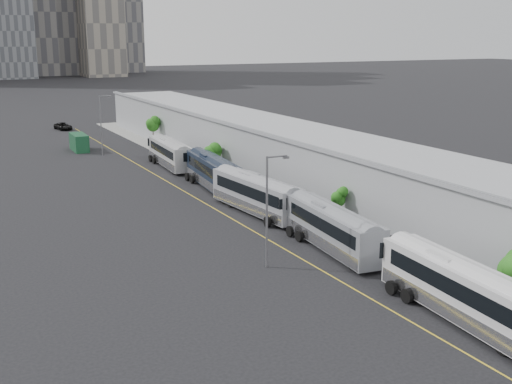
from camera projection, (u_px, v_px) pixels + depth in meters
sidewalk at (348, 219)px, 65.59m from camera, size 10.00×170.00×0.12m
lane_line at (258, 233)px, 60.91m from camera, size 0.12×160.00×0.02m
depot at (381, 182)px, 66.56m from camera, size 12.45×160.40×7.20m
bus_2 at (460, 294)px, 42.22m from camera, size 3.82×14.00×4.04m
bus_3 at (333, 232)px, 55.79m from camera, size 3.96×13.62×3.92m
bus_4 at (256, 198)px, 67.47m from camera, size 3.90×14.16×4.09m
bus_5 at (213, 174)px, 78.86m from camera, size 4.12×13.92×4.01m
bus_6 at (170, 156)px, 91.53m from camera, size 3.57×13.55×3.92m
tree_2 at (338, 198)px, 61.63m from camera, size 1.41×1.41×3.87m
tree_3 at (212, 152)px, 85.93m from camera, size 2.42×2.42×4.35m
tree_4 at (153, 123)px, 108.16m from camera, size 2.20×2.20×5.05m
street_lamp_near at (269, 204)px, 50.93m from camera, size 2.04×0.22×9.15m
street_lamp_far at (102, 122)px, 99.20m from camera, size 2.04×0.22×9.40m
shipping_container at (79, 142)px, 104.61m from camera, size 2.30×5.91×2.75m
suv at (63, 126)px, 128.30m from camera, size 3.17×5.39×1.41m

